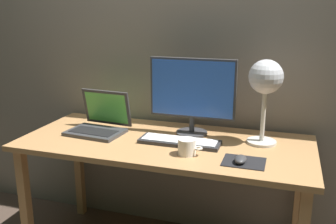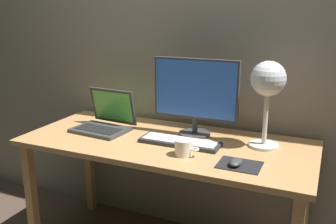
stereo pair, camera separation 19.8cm
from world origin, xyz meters
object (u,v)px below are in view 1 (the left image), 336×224
at_px(keyboard_main, 180,141).
at_px(laptop, 101,120).
at_px(desk_lamp, 266,82).
at_px(coffee_mug, 187,147).
at_px(monitor, 192,92).
at_px(mouse, 240,159).

height_order(keyboard_main, laptop, laptop).
relative_size(laptop, desk_lamp, 0.74).
height_order(keyboard_main, coffee_mug, coffee_mug).
bearing_deg(monitor, desk_lamp, -4.33).
bearing_deg(mouse, monitor, 133.44).
bearing_deg(desk_lamp, coffee_mug, -139.94).
xyz_separation_m(desk_lamp, mouse, (-0.07, -0.31, -0.32)).
distance_m(monitor, mouse, 0.53).
bearing_deg(desk_lamp, monitor, 175.67).
bearing_deg(desk_lamp, mouse, -103.05).
xyz_separation_m(monitor, mouse, (0.33, -0.34, -0.23)).
relative_size(monitor, desk_lamp, 1.08).
height_order(keyboard_main, mouse, mouse).
relative_size(laptop, coffee_mug, 2.71).
height_order(desk_lamp, coffee_mug, desk_lamp).
relative_size(monitor, laptop, 1.46).
bearing_deg(mouse, keyboard_main, 154.04).
bearing_deg(monitor, keyboard_main, -97.40).
distance_m(desk_lamp, mouse, 0.45).
bearing_deg(desk_lamp, laptop, -175.36).
relative_size(keyboard_main, mouse, 4.59).
distance_m(laptop, desk_lamp, 0.97).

